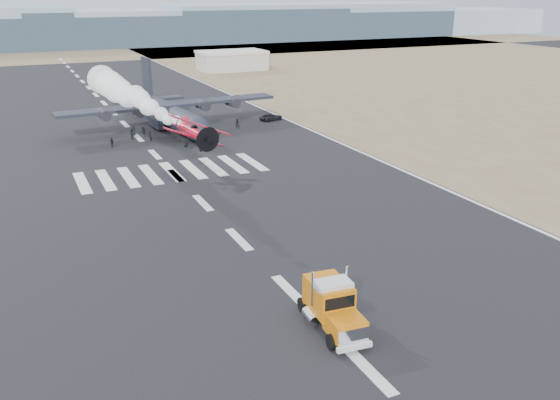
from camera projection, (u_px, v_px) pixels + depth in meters
ground at (368, 369)px, 39.46m from camera, size 500.00×500.00×0.00m
scrub_far at (54, 53)px, 236.24m from camera, size 500.00×80.00×0.00m
runway_markings at (155, 154)px, 90.79m from camera, size 60.00×260.00×0.01m
ridge_seg_d at (46, 31)px, 259.72m from camera, size 150.00×50.00×13.00m
ridge_seg_e at (189, 25)px, 284.99m from camera, size 150.00×50.00×15.00m
ridge_seg_f at (309, 20)px, 310.27m from camera, size 150.00×50.00×17.00m
ridge_seg_g at (410, 22)px, 336.55m from camera, size 150.00×50.00×13.00m
hangar_right at (232, 60)px, 184.91m from camera, size 20.50×12.50×5.90m
semi_truck at (332, 304)px, 43.87m from camera, size 3.42×8.62×3.82m
aerobatic_biplane at (195, 132)px, 58.49m from camera, size 6.38×6.14×4.03m
smoke_trail at (116, 88)px, 83.10m from camera, size 5.16×36.69×4.28m
transport_aircraft at (167, 111)px, 107.67m from camera, size 40.00×32.89×11.54m
support_vehicle at (271, 117)px, 114.25m from camera, size 5.07×3.44×1.29m
crew_a at (150, 137)px, 97.84m from camera, size 0.75×0.82×1.82m
crew_b at (132, 134)px, 99.78m from camera, size 0.65×0.94×1.81m
crew_c at (143, 132)px, 101.34m from camera, size 1.14×1.26×1.81m
crew_d at (112, 142)px, 94.70m from camera, size 0.82×1.06×1.61m
crew_e at (133, 131)px, 102.20m from camera, size 0.91×0.63×1.73m
crew_f at (193, 126)px, 106.37m from camera, size 1.08×1.57×1.62m
crew_g at (186, 125)px, 106.86m from camera, size 0.68×0.61×1.57m
crew_h at (237, 123)px, 107.86m from camera, size 0.97×0.82×1.71m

